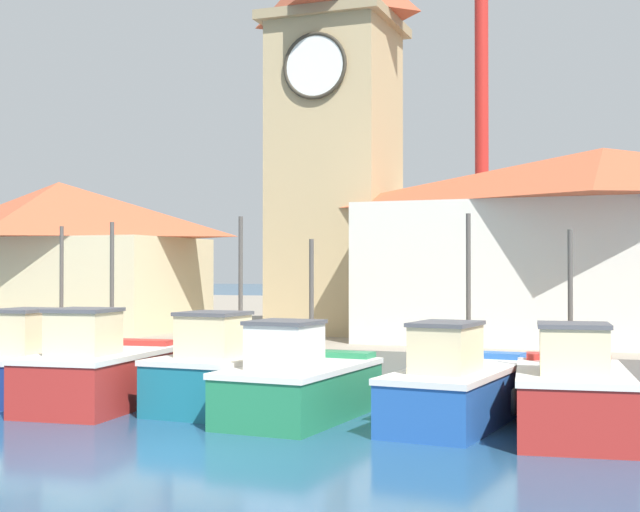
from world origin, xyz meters
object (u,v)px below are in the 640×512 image
object	(u,v)px
fishing_boat_mid_left	(99,373)
fishing_boat_mid_right	(299,384)
fishing_boat_center	(228,374)
clock_tower	(335,124)
warehouse_right	(603,243)
fishing_boat_right_outer	(572,395)
fishing_boat_right_inner	(458,388)
fishing_boat_left_inner	(44,366)
port_crane_near	(482,112)
warehouse_left	(59,253)

from	to	relation	value
fishing_boat_mid_left	fishing_boat_mid_right	bearing A→B (deg)	2.36
fishing_boat_center	fishing_boat_mid_left	bearing A→B (deg)	-159.11
clock_tower	warehouse_right	world-z (taller)	clock_tower
fishing_boat_right_outer	warehouse_right	world-z (taller)	warehouse_right
fishing_boat_mid_right	fishing_boat_right_inner	size ratio (longest dim) A/B	0.85
fishing_boat_mid_right	fishing_boat_right_inner	xyz separation A→B (m)	(3.22, 0.69, 0.00)
fishing_boat_mid_left	fishing_boat_right_inner	bearing A→B (deg)	6.29
fishing_boat_left_inner	fishing_boat_right_inner	bearing A→B (deg)	-1.31
warehouse_right	fishing_boat_center	bearing A→B (deg)	-134.61
fishing_boat_center	fishing_boat_right_outer	distance (m)	7.63
fishing_boat_right_outer	clock_tower	world-z (taller)	clock_tower
fishing_boat_left_inner	port_crane_near	size ratio (longest dim) A/B	0.23
fishing_boat_right_inner	clock_tower	size ratio (longest dim) A/B	0.36
fishing_boat_right_inner	warehouse_right	world-z (taller)	warehouse_right
fishing_boat_mid_right	warehouse_left	world-z (taller)	warehouse_left
fishing_boat_center	fishing_boat_right_outer	bearing A→B (deg)	-5.89
fishing_boat_left_inner	clock_tower	bearing A→B (deg)	61.77
fishing_boat_center	fishing_boat_mid_right	bearing A→B (deg)	-22.11
fishing_boat_mid_right	warehouse_left	distance (m)	14.74
fishing_boat_mid_left	fishing_boat_mid_right	size ratio (longest dim) A/B	1.00
fishing_boat_right_inner	clock_tower	distance (m)	12.69
fishing_boat_center	port_crane_near	bearing A→B (deg)	82.82
warehouse_left	fishing_boat_mid_right	bearing A→B (deg)	-33.31
fishing_boat_right_inner	warehouse_left	distance (m)	17.17
clock_tower	warehouse_left	bearing A→B (deg)	-170.65
fishing_boat_mid_left	fishing_boat_right_outer	distance (m)	10.32
clock_tower	warehouse_left	xyz separation A→B (m)	(-9.47, -1.56, -4.11)
fishing_boat_center	fishing_boat_mid_right	size ratio (longest dim) A/B	0.98
fishing_boat_center	clock_tower	xyz separation A→B (m)	(-0.51, 8.64, 7.01)
fishing_boat_mid_left	warehouse_right	distance (m)	14.05
fishing_boat_center	warehouse_right	bearing A→B (deg)	45.39
fishing_boat_right_inner	fishing_boat_right_outer	world-z (taller)	fishing_boat_right_inner
fishing_boat_center	warehouse_left	xyz separation A→B (m)	(-9.99, 7.08, 2.90)
clock_tower	port_crane_near	xyz separation A→B (m)	(2.86, 10.02, 1.86)
fishing_boat_mid_left	fishing_boat_center	bearing A→B (deg)	20.89
fishing_boat_center	warehouse_right	distance (m)	11.42
fishing_boat_right_outer	warehouse_left	bearing A→B (deg)	155.89
warehouse_left	warehouse_right	distance (m)	17.72
warehouse_right	fishing_boat_mid_right	bearing A→B (deg)	-123.04
clock_tower	warehouse_left	world-z (taller)	clock_tower
fishing_boat_mid_right	port_crane_near	distance (m)	21.45
fishing_boat_mid_left	warehouse_left	bearing A→B (deg)	131.74
port_crane_near	fishing_boat_mid_left	bearing A→B (deg)	-104.47
fishing_boat_mid_left	fishing_boat_center	xyz separation A→B (m)	(2.73, 1.04, -0.03)
fishing_boat_left_inner	fishing_boat_right_inner	distance (m)	10.41
clock_tower	port_crane_near	distance (m)	10.58
fishing_boat_right_inner	port_crane_near	xyz separation A→B (m)	(-2.95, 18.82, 8.92)
fishing_boat_left_inner	clock_tower	distance (m)	12.01
fishing_boat_left_inner	fishing_boat_mid_left	xyz separation A→B (m)	(2.38, -1.12, 0.06)
fishing_boat_mid_left	port_crane_near	xyz separation A→B (m)	(5.08, 19.70, 8.85)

